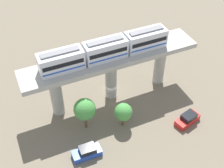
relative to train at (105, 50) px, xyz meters
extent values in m
plane|color=#706654|center=(0.00, 0.93, -10.10)|extent=(120.00, 120.00, 0.00)
cylinder|color=#A8A59E|center=(0.00, -8.45, -6.22)|extent=(1.90, 1.90, 7.77)
cylinder|color=#A8A59E|center=(0.00, 0.93, -6.22)|extent=(1.90, 1.90, 7.77)
cylinder|color=#A8A59E|center=(0.00, 10.30, -6.22)|extent=(1.90, 1.90, 7.77)
cube|color=#A8A59E|center=(0.00, 0.93, -1.93)|extent=(5.20, 28.85, 0.80)
cube|color=silver|center=(0.00, -6.95, -0.03)|extent=(2.60, 6.60, 3.00)
cube|color=black|center=(0.00, -6.95, 0.22)|extent=(2.64, 6.07, 0.70)
cube|color=#1947B2|center=(0.00, -6.95, -0.78)|extent=(2.64, 6.34, 0.24)
cube|color=slate|center=(0.00, -6.95, 1.59)|extent=(1.10, 5.61, 0.24)
cube|color=silver|center=(0.00, 0.00, -0.03)|extent=(2.60, 6.60, 3.00)
cube|color=black|center=(0.00, 0.00, 0.22)|extent=(2.64, 6.07, 0.70)
cube|color=#1947B2|center=(0.00, 0.00, -0.78)|extent=(2.64, 6.34, 0.24)
cube|color=slate|center=(0.00, 0.00, 1.59)|extent=(1.10, 5.61, 0.24)
cube|color=silver|center=(0.00, 6.95, -0.03)|extent=(2.60, 6.60, 3.00)
cube|color=black|center=(0.00, 6.95, 0.22)|extent=(2.64, 6.07, 0.70)
cube|color=#1947B2|center=(0.00, 6.95, -0.78)|extent=(2.64, 6.34, 0.24)
cube|color=slate|center=(0.00, 6.95, 1.59)|extent=(1.10, 5.61, 0.24)
cube|color=red|center=(10.49, 9.55, -9.60)|extent=(2.78, 4.51, 1.00)
cube|color=black|center=(10.49, 9.70, -8.72)|extent=(2.16, 2.63, 0.76)
cube|color=#284CB7|center=(9.85, -7.22, -9.60)|extent=(1.91, 4.24, 1.00)
cube|color=black|center=(9.85, -7.07, -8.72)|extent=(1.70, 2.34, 0.76)
cylinder|color=brown|center=(6.73, 0.01, -9.05)|extent=(0.36, 0.36, 2.09)
sphere|color=#479342|center=(6.73, 0.01, -7.24)|extent=(2.80, 2.80, 2.80)
cylinder|color=brown|center=(4.90, -5.51, -8.51)|extent=(0.36, 0.36, 3.18)
sphere|color=#479342|center=(4.90, -5.51, -5.99)|extent=(3.37, 3.37, 3.37)
camera|label=1|loc=(33.88, -13.96, 26.42)|focal=47.59mm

